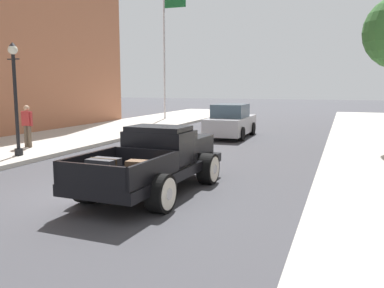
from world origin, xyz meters
name	(u,v)px	position (x,y,z in m)	size (l,w,h in m)	color
ground_plane	(110,194)	(0.00, 0.00, 0.00)	(140.00, 140.00, 0.00)	#3D3D42
hotrod_truck_black	(158,160)	(0.93, 0.74, 0.75)	(2.34, 5.00, 1.58)	black
car_background_silver	(231,122)	(-0.12, 11.54, 0.77)	(1.92, 4.33, 1.65)	#B7B7BC
pedestrian_sidewalk_left	(27,124)	(-6.44, 4.50, 1.09)	(0.53, 0.22, 1.65)	brown
street_lamp_near	(15,91)	(-5.41, 2.88, 2.39)	(0.50, 0.32, 3.85)	black
flagpole	(167,40)	(-7.03, 19.47, 5.77)	(1.74, 0.16, 9.16)	#B2B2B7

